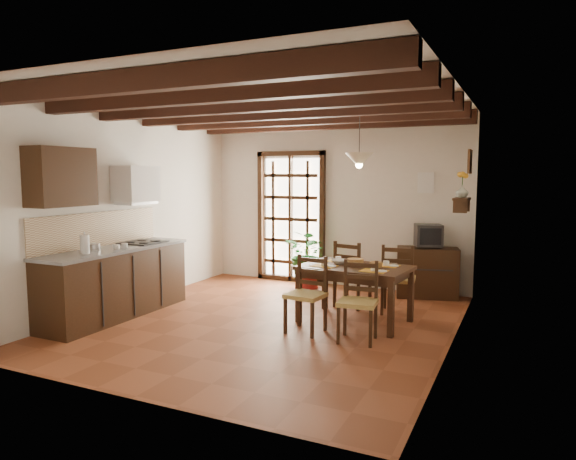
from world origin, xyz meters
The scene contains 25 objects.
ground_plane centered at (0.00, 0.00, 0.00)m, with size 5.00×5.00×0.00m, color brown.
room_shell centered at (0.00, 0.00, 1.82)m, with size 4.52×5.02×2.81m.
ceiling_beams centered at (0.00, 0.00, 2.69)m, with size 4.50×4.34×0.20m.
french_door centered at (-0.80, 2.45, 1.18)m, with size 1.26×0.11×2.32m.
kitchen_counter centered at (-1.96, -0.60, 0.47)m, with size 0.64×2.25×1.38m.
upper_cabinet centered at (-2.08, -1.30, 1.85)m, with size 0.35×0.80×0.70m, color black.
range_hood centered at (-2.05, -0.05, 1.73)m, with size 0.38×0.60×0.54m.
counter_items centered at (-1.95, -0.51, 0.96)m, with size 0.50×1.43×0.25m.
dining_table centered at (1.00, 0.48, 0.63)m, with size 1.41×0.99×0.73m.
chair_near_left centered at (0.60, -0.17, 0.28)m, with size 0.45×0.44×0.91m.
chair_near_right centered at (1.27, -0.24, 0.28)m, with size 0.46×0.44×0.90m.
chair_far_left centered at (0.74, 1.19, 0.30)m, with size 0.51×0.49×0.95m.
chair_far_right centered at (1.41, 1.12, 0.30)m, with size 0.49×0.48×0.95m.
table_setting centered at (1.00, 0.48, 0.73)m, with size 0.97×0.65×0.09m.
table_bowl centered at (0.77, 0.55, 0.75)m, with size 0.22×0.22×0.05m, color white.
sideboard centered at (1.60, 2.23, 0.38)m, with size 0.91×0.41×0.77m, color black.
crt_tv centered at (1.60, 2.22, 0.96)m, with size 0.48×0.47×0.33m.
fuse_box centered at (1.50, 2.48, 1.75)m, with size 0.25×0.03×0.32m, color white.
plant_pot centered at (-0.33, 2.06, 0.11)m, with size 0.38×0.38×0.23m, color maroon.
potted_plant centered at (-0.33, 2.06, 0.57)m, with size 1.83×1.57×2.04m, color #144C19.
wall_shelf centered at (2.14, 1.60, 1.51)m, with size 0.20×0.42×0.20m.
shelf_vase centered at (2.14, 1.60, 1.65)m, with size 0.15×0.15×0.15m, color #B2BFB2.
shelf_flowers centered at (2.14, 1.60, 1.86)m, with size 0.14×0.14×0.36m.
framed_picture centered at (2.22, 1.60, 2.05)m, with size 0.03×0.32×0.32m.
pendant_lamp centered at (1.00, 0.58, 2.08)m, with size 0.36×0.36×0.84m.
Camera 1 is at (2.94, -5.69, 1.88)m, focal length 32.00 mm.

